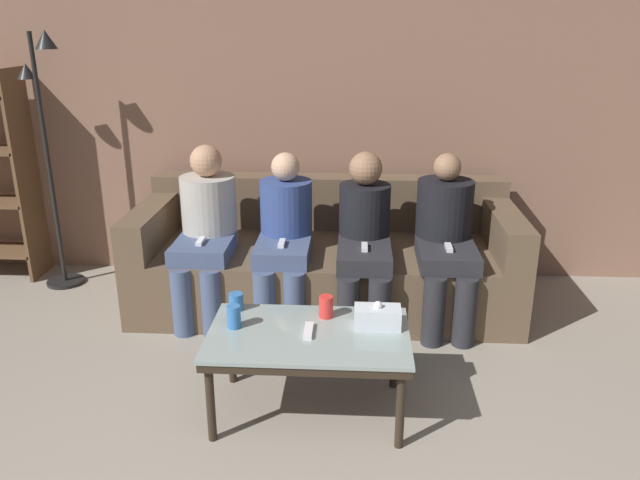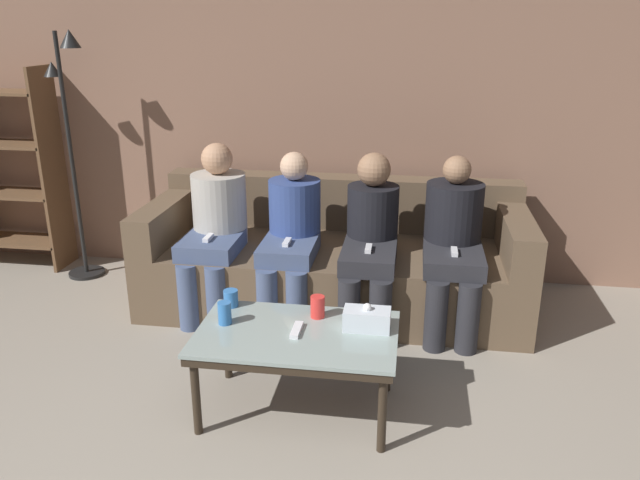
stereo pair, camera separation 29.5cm
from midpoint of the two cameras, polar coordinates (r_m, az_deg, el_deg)
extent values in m
cube|color=#8C6651|center=(4.47, 4.37, 12.86)|extent=(12.00, 0.06, 2.60)
cube|color=brown|center=(4.14, 3.32, -3.25)|extent=(2.45, 0.98, 0.42)
cube|color=brown|center=(4.38, 3.91, 3.46)|extent=(2.45, 0.20, 0.37)
cube|color=brown|center=(4.27, -11.93, 1.90)|extent=(0.18, 0.98, 0.26)
cube|color=brown|center=(4.09, 19.44, 0.40)|extent=(0.18, 0.98, 0.26)
cube|color=#8C9E99|center=(2.95, 0.74, -8.61)|extent=(0.94, 0.59, 0.02)
cube|color=#2D2319|center=(2.96, 0.73, -9.11)|extent=(0.93, 0.58, 0.04)
cylinder|color=#2D2319|center=(2.95, -8.39, -14.19)|extent=(0.04, 0.04, 0.37)
cylinder|color=#2D2319|center=(2.84, 8.78, -15.60)|extent=(0.04, 0.04, 0.37)
cylinder|color=#2D2319|center=(3.35, -5.97, -9.66)|extent=(0.04, 0.04, 0.37)
cylinder|color=#2D2319|center=(3.26, 8.84, -10.68)|extent=(0.04, 0.04, 0.37)
cylinder|color=red|center=(3.06, 2.55, -6.17)|extent=(0.07, 0.07, 0.11)
cylinder|color=#3372BF|center=(3.01, -5.94, -6.71)|extent=(0.06, 0.06, 0.11)
cylinder|color=#3372BF|center=(3.19, -5.54, -5.37)|extent=(0.07, 0.07, 0.09)
cube|color=silver|center=(2.97, 7.17, -7.27)|extent=(0.22, 0.12, 0.10)
sphere|color=white|center=(2.95, 7.22, -6.19)|extent=(0.04, 0.04, 0.04)
cube|color=white|center=(2.94, 0.74, -8.28)|extent=(0.04, 0.15, 0.02)
cube|color=brown|center=(5.00, -21.68, 5.90)|extent=(0.02, 0.32, 1.51)
cube|color=brown|center=(5.39, -25.26, 0.03)|extent=(0.94, 0.32, 0.02)
cube|color=brown|center=(5.29, -25.84, 3.89)|extent=(0.94, 0.32, 0.02)
cylinder|color=black|center=(4.97, -18.96, -2.88)|extent=(0.26, 0.26, 0.02)
cylinder|color=black|center=(4.72, -20.10, 6.83)|extent=(0.03, 0.03, 1.74)
cone|color=black|center=(4.58, -20.18, 16.90)|extent=(0.14, 0.14, 0.12)
cone|color=black|center=(4.71, -21.64, 14.32)|extent=(0.12, 0.12, 0.10)
cylinder|color=#47567A|center=(3.88, -9.82, -5.17)|extent=(0.13, 0.13, 0.42)
cylinder|color=#47567A|center=(3.83, -7.24, -5.38)|extent=(0.13, 0.13, 0.42)
cube|color=#47567A|center=(3.94, -7.84, -0.52)|extent=(0.35, 0.43, 0.10)
cylinder|color=#B7B2A8|center=(4.08, -7.13, 2.84)|extent=(0.35, 0.35, 0.46)
sphere|color=tan|center=(4.00, -7.33, 7.36)|extent=(0.20, 0.20, 0.20)
cube|color=white|center=(3.88, -8.06, 0.17)|extent=(0.04, 0.12, 0.02)
cylinder|color=#47567A|center=(3.75, -2.59, -5.79)|extent=(0.13, 0.13, 0.42)
cylinder|color=#47567A|center=(3.72, 0.15, -5.97)|extent=(0.13, 0.13, 0.42)
cube|color=#47567A|center=(3.83, -0.70, -0.93)|extent=(0.33, 0.44, 0.10)
cylinder|color=#334784|center=(3.98, -0.20, 2.41)|extent=(0.33, 0.33, 0.44)
sphere|color=#DBAD89|center=(3.90, -0.21, 6.75)|extent=(0.18, 0.18, 0.18)
cube|color=white|center=(3.77, -0.81, -0.23)|extent=(0.04, 0.12, 0.02)
cylinder|color=#28282D|center=(3.64, 4.99, -6.69)|extent=(0.13, 0.13, 0.42)
cylinder|color=#28282D|center=(3.63, 7.84, -6.84)|extent=(0.13, 0.13, 0.42)
cube|color=#28282D|center=(3.76, 6.74, -1.48)|extent=(0.32, 0.50, 0.10)
cylinder|color=black|center=(3.94, 6.97, 1.95)|extent=(0.32, 0.32, 0.42)
sphere|color=#997051|center=(3.86, 7.16, 6.39)|extent=(0.21, 0.21, 0.21)
cube|color=white|center=(3.69, 6.75, -0.81)|extent=(0.04, 0.12, 0.02)
cylinder|color=#28282D|center=(3.68, 12.84, -6.82)|extent=(0.13, 0.13, 0.42)
cylinder|color=#28282D|center=(3.70, 15.63, -6.92)|extent=(0.13, 0.13, 0.42)
cube|color=#28282D|center=(3.79, 14.27, -1.76)|extent=(0.35, 0.46, 0.10)
cylinder|color=black|center=(3.96, 14.20, 1.81)|extent=(0.35, 0.35, 0.45)
sphere|color=#997051|center=(3.88, 14.58, 6.21)|extent=(0.17, 0.17, 0.17)
cube|color=white|center=(3.73, 14.42, -1.08)|extent=(0.04, 0.12, 0.02)
camera|label=1|loc=(0.15, -87.52, 0.87)|focal=35.00mm
camera|label=2|loc=(0.15, 92.48, -0.87)|focal=35.00mm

